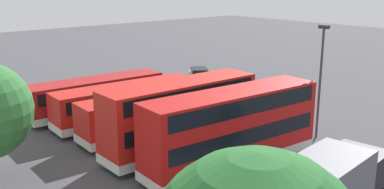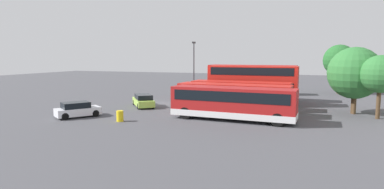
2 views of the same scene
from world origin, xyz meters
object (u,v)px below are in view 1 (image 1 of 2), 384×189
at_px(bus_single_deck_fifth, 97,95).
at_px(car_small_green, 199,75).
at_px(bus_single_deck_fourth, 126,102).
at_px(waste_bin_yellow, 160,83).
at_px(bus_double_decker_near_end, 232,127).
at_px(bus_single_deck_third, 153,112).
at_px(bus_double_decker_second, 181,115).
at_px(box_truck_blue, 330,187).
at_px(car_hatchback_silver, 233,93).
at_px(lamp_post_tall, 321,73).

relative_size(bus_single_deck_fifth, car_small_green, 2.61).
relative_size(bus_single_deck_fourth, waste_bin_yellow, 11.97).
xyz_separation_m(bus_single_deck_fourth, bus_single_deck_fifth, (3.33, 0.66, -0.00)).
xyz_separation_m(bus_double_decker_near_end, bus_single_deck_third, (7.55, 0.05, -0.83)).
relative_size(bus_double_decker_second, bus_single_deck_fourth, 0.93).
bearing_deg(waste_bin_yellow, box_truck_blue, 159.36).
xyz_separation_m(box_truck_blue, car_hatchback_silver, (17.00, -11.54, -1.00)).
distance_m(bus_single_deck_fifth, lamp_post_tall, 17.27).
xyz_separation_m(bus_double_decker_second, car_small_green, (14.03, -14.06, -1.75)).
bearing_deg(waste_bin_yellow, car_small_green, -95.00).
xyz_separation_m(bus_single_deck_third, lamp_post_tall, (-7.80, -8.13, 2.90)).
xyz_separation_m(bus_double_decker_near_end, bus_double_decker_second, (3.72, 0.72, -0.00)).
bearing_deg(bus_double_decker_second, car_small_green, -45.06).
height_order(bus_double_decker_near_end, car_small_green, bus_double_decker_near_end).
distance_m(car_hatchback_silver, car_small_green, 8.21).
xyz_separation_m(bus_single_deck_fourth, car_small_green, (6.75, -13.38, -0.92)).
relative_size(bus_single_deck_third, car_hatchback_silver, 2.31).
bearing_deg(bus_single_deck_fifth, bus_double_decker_near_end, -177.19).
relative_size(bus_single_deck_fourth, lamp_post_tall, 1.48).
height_order(car_hatchback_silver, waste_bin_yellow, car_hatchback_silver).
bearing_deg(bus_single_deck_third, box_truck_blue, 176.18).
bearing_deg(car_small_green, bus_double_decker_near_end, 143.06).
relative_size(box_truck_blue, car_hatchback_silver, 1.64).
bearing_deg(box_truck_blue, bus_double_decker_near_end, -8.30).
bearing_deg(bus_single_deck_third, bus_double_decker_near_end, -179.64).
xyz_separation_m(bus_single_deck_fourth, waste_bin_yellow, (7.17, -8.49, -1.15)).
xyz_separation_m(bus_single_deck_fourth, box_truck_blue, (-17.97, 0.98, 0.08)).
height_order(bus_double_decker_near_end, waste_bin_yellow, bus_double_decker_near_end).
xyz_separation_m(bus_double_decker_near_end, car_hatchback_silver, (10.03, -10.53, -1.75)).
distance_m(bus_double_decker_near_end, lamp_post_tall, 8.35).
distance_m(bus_double_decker_second, bus_single_deck_fifth, 10.64).
bearing_deg(waste_bin_yellow, bus_double_decker_near_end, 155.05).
bearing_deg(box_truck_blue, bus_single_deck_fifth, -0.84).
xyz_separation_m(bus_double_decker_second, box_truck_blue, (-10.69, 0.30, -0.74)).
xyz_separation_m(bus_single_deck_third, waste_bin_yellow, (10.63, -8.50, -1.15)).
distance_m(bus_double_decker_near_end, bus_single_deck_fourth, 11.03).
bearing_deg(bus_single_deck_fifth, car_small_green, -76.33).
height_order(bus_single_deck_fifth, car_hatchback_silver, bus_single_deck_fifth).
relative_size(box_truck_blue, car_small_green, 1.80).
distance_m(bus_single_deck_fifth, waste_bin_yellow, 10.00).
height_order(bus_double_decker_near_end, lamp_post_tall, lamp_post_tall).
bearing_deg(lamp_post_tall, bus_double_decker_near_end, 88.21).
bearing_deg(bus_single_deck_fourth, waste_bin_yellow, -49.81).
xyz_separation_m(box_truck_blue, waste_bin_yellow, (25.14, -9.47, -1.23)).
distance_m(bus_single_deck_fourth, car_hatchback_silver, 10.65).
xyz_separation_m(bus_single_deck_fifth, car_small_green, (3.42, -14.04, -0.92)).
bearing_deg(car_small_green, car_hatchback_silver, 159.97).
distance_m(bus_double_decker_second, bus_single_deck_fourth, 7.36).
xyz_separation_m(bus_single_deck_fifth, box_truck_blue, (-21.30, 0.31, 0.08)).
bearing_deg(bus_double_decker_near_end, car_small_green, -36.94).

